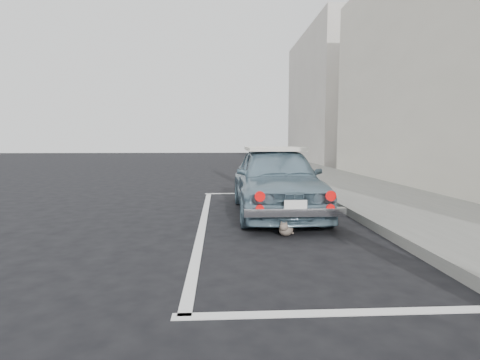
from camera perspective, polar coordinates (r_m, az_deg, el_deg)
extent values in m
plane|color=black|center=(3.73, 6.73, -16.32)|extent=(80.00, 80.00, 0.00)
cube|color=slate|center=(6.74, 31.57, -6.35)|extent=(2.80, 40.00, 0.15)
cube|color=black|center=(9.08, 32.47, 5.00)|extent=(0.10, 16.00, 2.40)
cube|color=red|center=(10.57, 29.45, 22.82)|extent=(0.10, 2.00, 1.60)
cube|color=white|center=(12.60, 23.22, 20.21)|extent=(0.10, 2.00, 1.60)
cube|color=#F25315|center=(14.74, 18.88, 18.21)|extent=(0.10, 2.00, 1.60)
cube|color=#BAB2A9|center=(24.55, 13.68, 11.93)|extent=(3.50, 10.00, 8.00)
cube|color=silver|center=(3.41, 17.04, -18.73)|extent=(3.00, 0.12, 0.01)
cube|color=silver|center=(10.06, 3.24, -2.03)|extent=(3.00, 0.12, 0.01)
cube|color=silver|center=(6.56, -5.64, -6.42)|extent=(0.12, 7.00, 0.01)
imported|color=slate|center=(7.31, 5.50, 0.09)|extent=(1.57, 3.89, 1.32)
cube|color=silver|center=(7.66, 5.12, 4.79)|extent=(1.10, 1.48, 0.07)
cube|color=silver|center=(5.51, 8.36, -4.88)|extent=(1.48, 0.12, 0.12)
cube|color=white|center=(5.45, 8.47, -3.93)|extent=(0.33, 0.02, 0.17)
cylinder|color=red|center=(5.36, 3.05, -2.52)|extent=(0.15, 0.04, 0.15)
cylinder|color=red|center=(5.56, 13.68, -2.37)|extent=(0.15, 0.04, 0.15)
cylinder|color=red|center=(5.39, 3.04, -4.41)|extent=(0.12, 0.04, 0.12)
cylinder|color=red|center=(5.59, 13.63, -4.19)|extent=(0.12, 0.04, 0.12)
ellipsoid|color=#675D4F|center=(5.67, 7.04, -7.38)|extent=(0.32, 0.38, 0.20)
sphere|color=#675D4F|center=(5.52, 6.69, -7.03)|extent=(0.12, 0.12, 0.12)
cone|color=#675D4F|center=(5.52, 6.36, -6.38)|extent=(0.04, 0.04, 0.05)
cone|color=#675D4F|center=(5.50, 7.04, -6.42)|extent=(0.04, 0.04, 0.05)
cylinder|color=#675D4F|center=(5.83, 7.89, -7.69)|extent=(0.03, 0.21, 0.03)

